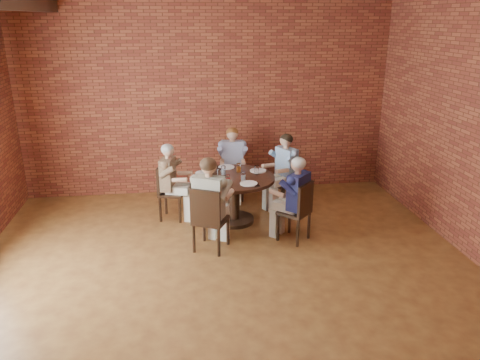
{
  "coord_description": "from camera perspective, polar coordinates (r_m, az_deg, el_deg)",
  "views": [
    {
      "loc": [
        -0.57,
        -4.74,
        3.06
      ],
      "look_at": [
        0.23,
        1.0,
        1.04
      ],
      "focal_mm": 35.0,
      "sensor_mm": 36.0,
      "label": 1
    }
  ],
  "objects": [
    {
      "name": "glass_c",
      "position": [
        7.39,
        -3.38,
        1.51
      ],
      "size": [
        0.07,
        0.07,
        0.14
      ],
      "primitive_type": "cylinder",
      "color": "white",
      "rests_on": "dining_table"
    },
    {
      "name": "diner_d",
      "position": [
        6.36,
        -3.62,
        -2.98
      ],
      "size": [
        0.76,
        0.81,
        1.33
      ],
      "primitive_type": null,
      "rotation": [
        0.0,
        0.0,
        2.69
      ],
      "color": "#C9AB9E",
      "rests_on": "floor"
    },
    {
      "name": "glass_e",
      "position": [
        7.13,
        -2.55,
        0.86
      ],
      "size": [
        0.07,
        0.07,
        0.14
      ],
      "primitive_type": "cylinder",
      "color": "white",
      "rests_on": "dining_table"
    },
    {
      "name": "diner_e",
      "position": [
        6.67,
        6.67,
        -2.36
      ],
      "size": [
        0.76,
        0.75,
        1.25
      ],
      "primitive_type": null,
      "rotation": [
        0.0,
        0.0,
        3.94
      ],
      "color": "#1B1F4C",
      "rests_on": "floor"
    },
    {
      "name": "smartphone",
      "position": [
        6.83,
        2.01,
        -0.54
      ],
      "size": [
        0.08,
        0.15,
        0.01
      ],
      "primitive_type": "cube",
      "rotation": [
        0.0,
        0.0,
        0.02
      ],
      "color": "black",
      "rests_on": "dining_table"
    },
    {
      "name": "wall_back",
      "position": [
        8.37,
        -3.97,
        9.81
      ],
      "size": [
        7.0,
        0.0,
        7.0
      ],
      "primitive_type": "plane",
      "rotation": [
        1.57,
        0.0,
        0.0
      ],
      "color": "brown",
      "rests_on": "ground"
    },
    {
      "name": "diner_a",
      "position": [
        7.81,
        5.33,
        1.01
      ],
      "size": [
        0.76,
        0.71,
        1.27
      ],
      "primitive_type": null,
      "rotation": [
        0.0,
        0.0,
        -1.08
      ],
      "color": "teal",
      "rests_on": "floor"
    },
    {
      "name": "floor",
      "position": [
        5.68,
        -0.94,
        -13.45
      ],
      "size": [
        7.0,
        7.0,
        0.0
      ],
      "primitive_type": "plane",
      "color": "#A06C31",
      "rests_on": "ground"
    },
    {
      "name": "diner_c",
      "position": [
        7.42,
        -8.35,
        -0.27
      ],
      "size": [
        0.67,
        0.6,
        1.23
      ],
      "primitive_type": null,
      "rotation": [
        0.0,
        0.0,
        1.31
      ],
      "color": "brown",
      "rests_on": "floor"
    },
    {
      "name": "plate_a",
      "position": [
        7.44,
        2.21,
        1.15
      ],
      "size": [
        0.26,
        0.26,
        0.01
      ],
      "primitive_type": "cylinder",
      "color": "white",
      "rests_on": "dining_table"
    },
    {
      "name": "plate_c",
      "position": [
        7.34,
        -4.44,
        0.85
      ],
      "size": [
        0.26,
        0.26,
        0.01
      ],
      "primitive_type": "cylinder",
      "color": "white",
      "rests_on": "dining_table"
    },
    {
      "name": "chair_b",
      "position": [
        8.29,
        -0.93,
        1.17
      ],
      "size": [
        0.44,
        0.44,
        0.91
      ],
      "rotation": [
        0.0,
        0.0,
        -0.1
      ],
      "color": "black",
      "rests_on": "floor"
    },
    {
      "name": "dining_table",
      "position": [
        7.25,
        -0.77,
        -1.23
      ],
      "size": [
        1.27,
        1.27,
        0.75
      ],
      "color": "black",
      "rests_on": "floor"
    },
    {
      "name": "glass_d",
      "position": [
        7.25,
        -2.02,
        1.19
      ],
      "size": [
        0.07,
        0.07,
        0.14
      ],
      "primitive_type": "cylinder",
      "color": "white",
      "rests_on": "dining_table"
    },
    {
      "name": "plate_d",
      "position": [
        6.86,
        1.06,
        -0.43
      ],
      "size": [
        0.26,
        0.26,
        0.01
      ],
      "primitive_type": "cylinder",
      "color": "white",
      "rests_on": "dining_table"
    },
    {
      "name": "plate_b",
      "position": [
        7.62,
        -1.67,
        1.59
      ],
      "size": [
        0.26,
        0.26,
        0.01
      ],
      "primitive_type": "cylinder",
      "color": "white",
      "rests_on": "dining_table"
    },
    {
      "name": "chair_d",
      "position": [
        6.35,
        -3.87,
        -4.57
      ],
      "size": [
        0.57,
        0.57,
        0.94
      ],
      "rotation": [
        0.0,
        0.0,
        2.69
      ],
      "color": "black",
      "rests_on": "floor"
    },
    {
      "name": "diner_b",
      "position": [
        8.17,
        -0.92,
        1.96
      ],
      "size": [
        0.55,
        0.66,
        1.28
      ],
      "primitive_type": null,
      "rotation": [
        0.0,
        0.0,
        -0.1
      ],
      "color": "#959FBE",
      "rests_on": "floor"
    },
    {
      "name": "chair_a",
      "position": [
        7.9,
        5.72,
        0.14
      ],
      "size": [
        0.53,
        0.53,
        0.9
      ],
      "rotation": [
        0.0,
        0.0,
        -1.08
      ],
      "color": "black",
      "rests_on": "floor"
    },
    {
      "name": "glass_b",
      "position": [
        7.37,
        -0.16,
        1.51
      ],
      "size": [
        0.07,
        0.07,
        0.14
      ],
      "primitive_type": "cylinder",
      "color": "white",
      "rests_on": "dining_table"
    },
    {
      "name": "glass_a",
      "position": [
        7.26,
        2.04,
        1.21
      ],
      "size": [
        0.07,
        0.07,
        0.14
      ],
      "primitive_type": "cylinder",
      "color": "white",
      "rests_on": "dining_table"
    },
    {
      "name": "glass_f",
      "position": [
        6.86,
        -1.49,
        0.11
      ],
      "size": [
        0.07,
        0.07,
        0.14
      ],
      "primitive_type": "cylinder",
      "color": "white",
      "rests_on": "dining_table"
    },
    {
      "name": "chair_e",
      "position": [
        6.69,
        7.17,
        -3.59
      ],
      "size": [
        0.55,
        0.55,
        0.89
      ],
      "rotation": [
        0.0,
        0.0,
        3.94
      ],
      "color": "black",
      "rests_on": "floor"
    },
    {
      "name": "chair_c",
      "position": [
        7.48,
        -8.82,
        -1.19
      ],
      "size": [
        0.46,
        0.46,
        0.88
      ],
      "rotation": [
        0.0,
        0.0,
        1.31
      ],
      "color": "black",
      "rests_on": "floor"
    },
    {
      "name": "glass_g",
      "position": [
        6.96,
        0.4,
        0.43
      ],
      "size": [
        0.07,
        0.07,
        0.14
      ],
      "primitive_type": "cylinder",
      "color": "white",
      "rests_on": "dining_table"
    }
  ]
}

